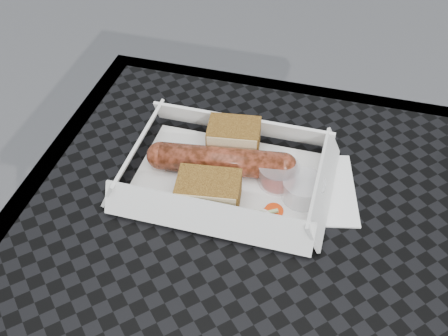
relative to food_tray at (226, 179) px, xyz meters
name	(u,v)px	position (x,y,z in m)	size (l,w,h in m)	color
food_tray	(226,179)	(0.00, 0.00, 0.00)	(0.22, 0.15, 0.00)	white
bratwurst	(221,161)	(-0.01, 0.01, 0.02)	(0.18, 0.06, 0.03)	maroon
bread_near	(234,138)	(0.00, 0.05, 0.02)	(0.07, 0.05, 0.04)	brown
bread_far	(209,192)	(-0.01, -0.05, 0.02)	(0.07, 0.05, 0.04)	brown
veg_garnish	(262,217)	(0.06, -0.05, 0.00)	(0.03, 0.03, 0.00)	red
napkin	(305,188)	(0.10, 0.01, 0.00)	(0.12, 0.12, 0.00)	white
condiment_cup_sauce	(279,175)	(0.06, 0.01, 0.01)	(0.05, 0.05, 0.03)	maroon
condiment_cup_empty	(303,191)	(0.10, -0.01, 0.01)	(0.05, 0.05, 0.03)	silver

